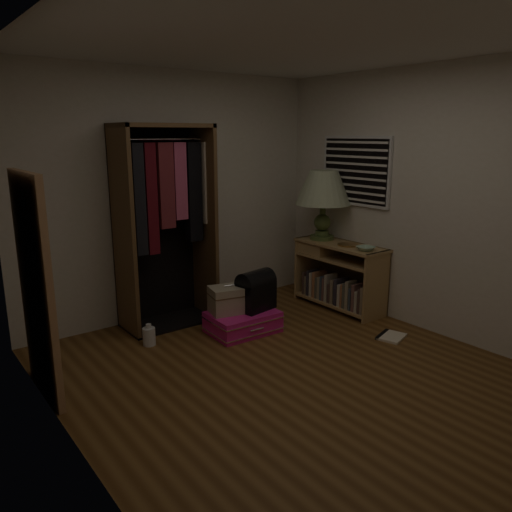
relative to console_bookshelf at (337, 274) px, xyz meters
The scene contains 13 objects.
ground 1.89m from the console_bookshelf, 145.91° to the right, with size 4.00×4.00×0.00m, color brown.
room_walls 2.09m from the console_bookshelf, 145.71° to the right, with size 3.52×4.02×2.60m.
console_bookshelf is the anchor object (origin of this frame).
open_wardrobe 2.07m from the console_bookshelf, 157.43° to the left, with size 1.00×0.50×2.05m.
floor_mirror 3.27m from the console_bookshelf, behind, with size 0.06×0.80×1.70m.
pink_suitcase 1.35m from the console_bookshelf, behind, with size 0.71×0.53×0.21m.
train_case 1.42m from the console_bookshelf, behind, with size 0.44×0.35×0.28m.
black_bag 1.16m from the console_bookshelf, behind, with size 0.41×0.30×0.41m.
table_lamp 0.98m from the console_bookshelf, 88.86° to the left, with size 0.73×0.73×0.80m.
brass_tray 0.40m from the console_bookshelf, 88.01° to the right, with size 0.30×0.30×0.01m.
ceramic_bowl 0.58m from the console_bookshelf, 95.81° to the right, with size 0.19×0.19×0.05m, color #A5C6A9.
white_jug 2.25m from the console_bookshelf, behind, with size 0.16×0.16×0.21m.
floor_book 1.08m from the console_bookshelf, 104.46° to the right, with size 0.33×0.30×0.03m.
Camera 1 is at (-2.54, -2.78, 1.95)m, focal length 35.00 mm.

